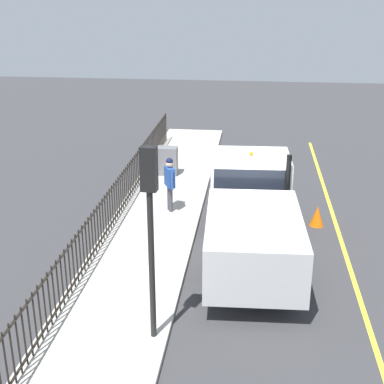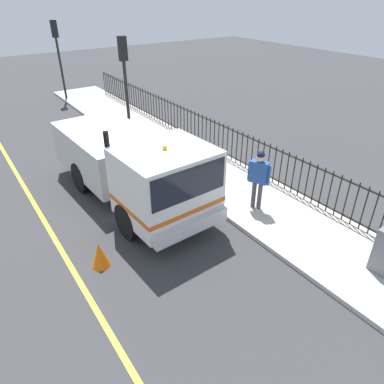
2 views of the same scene
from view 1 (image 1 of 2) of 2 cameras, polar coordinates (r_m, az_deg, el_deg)
ground_plane at (r=14.58m, az=5.79°, el=-7.39°), size 59.90×59.90×0.00m
sidewalk_slab at (r=14.85m, az=-5.49°, el=-6.56°), size 2.69×27.23×0.13m
lane_marking at (r=14.82m, az=16.28°, el=-7.69°), size 0.12×24.51×0.01m
work_truck at (r=14.65m, az=6.27°, el=-1.77°), size 2.55×6.46×2.65m
worker_standing at (r=17.06m, az=-2.36°, el=1.40°), size 0.42×0.59×1.77m
iron_fence at (r=14.82m, az=-10.01°, el=-3.84°), size 0.04×23.18×1.26m
traffic_light_near at (r=10.19m, az=-4.45°, el=-1.57°), size 0.32×0.24×4.04m
utility_cabinet at (r=20.67m, az=-2.63°, el=3.30°), size 0.77×0.49×1.07m
traffic_cone at (r=16.98m, az=13.03°, el=-2.47°), size 0.44×0.44×0.63m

